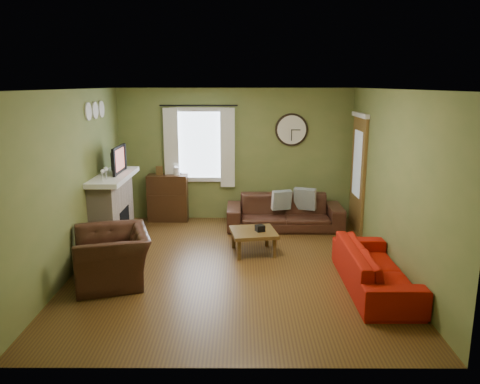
{
  "coord_description": "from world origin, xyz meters",
  "views": [
    {
      "loc": [
        0.12,
        -6.6,
        2.67
      ],
      "look_at": [
        0.1,
        0.4,
        1.05
      ],
      "focal_mm": 35.0,
      "sensor_mm": 36.0,
      "label": 1
    }
  ],
  "objects_px": {
    "armchair": "(112,257)",
    "sofa_red": "(375,268)",
    "sofa_brown": "(284,212)",
    "coffee_table": "(253,242)",
    "bookshelf": "(168,198)"
  },
  "relations": [
    {
      "from": "armchair",
      "to": "sofa_red",
      "type": "bearing_deg",
      "value": 68.91
    },
    {
      "from": "sofa_brown",
      "to": "armchair",
      "type": "bearing_deg",
      "value": -136.36
    },
    {
      "from": "bookshelf",
      "to": "coffee_table",
      "type": "height_order",
      "value": "bookshelf"
    },
    {
      "from": "sofa_red",
      "to": "coffee_table",
      "type": "xyz_separation_m",
      "value": [
        -1.58,
        1.35,
        -0.1
      ]
    },
    {
      "from": "sofa_brown",
      "to": "armchair",
      "type": "xyz_separation_m",
      "value": [
        -2.58,
        -2.46,
        0.05
      ]
    },
    {
      "from": "bookshelf",
      "to": "sofa_brown",
      "type": "relative_size",
      "value": 0.43
    },
    {
      "from": "sofa_brown",
      "to": "armchair",
      "type": "relative_size",
      "value": 1.94
    },
    {
      "from": "bookshelf",
      "to": "coffee_table",
      "type": "bearing_deg",
      "value": -48.09
    },
    {
      "from": "armchair",
      "to": "coffee_table",
      "type": "distance_m",
      "value": 2.27
    },
    {
      "from": "bookshelf",
      "to": "sofa_red",
      "type": "relative_size",
      "value": 0.47
    },
    {
      "from": "sofa_brown",
      "to": "coffee_table",
      "type": "bearing_deg",
      "value": -114.96
    },
    {
      "from": "bookshelf",
      "to": "sofa_red",
      "type": "xyz_separation_m",
      "value": [
        3.24,
        -3.19,
        -0.18
      ]
    },
    {
      "from": "sofa_brown",
      "to": "sofa_red",
      "type": "distance_m",
      "value": 2.85
    },
    {
      "from": "sofa_red",
      "to": "armchair",
      "type": "xyz_separation_m",
      "value": [
        -3.55,
        0.21,
        0.07
      ]
    },
    {
      "from": "coffee_table",
      "to": "sofa_red",
      "type": "bearing_deg",
      "value": -40.39
    }
  ]
}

